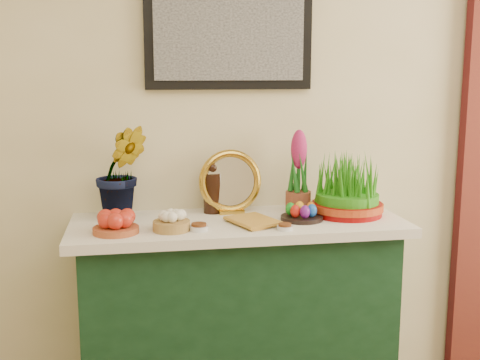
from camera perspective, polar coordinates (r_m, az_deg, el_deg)
The scene contains 13 objects.
sideboard at distance 2.70m, azimuth -0.19°, elevation -13.41°, with size 1.30×0.45×0.85m, color #153B21.
tablecloth at distance 2.55m, azimuth -0.19°, elevation -4.22°, with size 1.40×0.55×0.04m, color white.
hyacinth_green at distance 2.58m, azimuth -11.20°, elevation 2.18°, with size 0.26×0.22×0.53m, color #1A651B.
apple_bowl at distance 2.38m, azimuth -11.71°, elevation -4.07°, with size 0.19×0.19×0.09m.
garlic_basket at distance 2.39m, azimuth -6.52°, elevation -3.99°, with size 0.17×0.17×0.08m.
vinegar_cruet at distance 2.66m, azimuth -2.65°, elevation -1.02°, with size 0.08×0.08×0.23m.
mirror at distance 2.65m, azimuth -0.92°, elevation -0.23°, with size 0.29×0.09×0.28m.
book at distance 2.44m, azimuth -0.35°, elevation -4.10°, with size 0.15×0.21×0.03m, color #BB862D.
spice_dish_left at distance 2.38m, azimuth -3.92°, elevation -4.49°, with size 0.08×0.08×0.03m.
spice_dish_right at distance 2.39m, azimuth 4.28°, elevation -4.47°, with size 0.06×0.06×0.03m.
egg_plate at distance 2.55m, azimuth 5.90°, elevation -3.19°, with size 0.21×0.21×0.07m.
hyacinth_pink at distance 2.68m, azimuth 5.57°, elevation 0.45°, with size 0.11×0.11×0.37m.
wheatgrass_sabzeh at distance 2.65m, azimuth 10.15°, elevation -0.91°, with size 0.31×0.31×0.26m.
Camera 1 is at (-0.74, -0.43, 1.51)m, focal length 45.00 mm.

